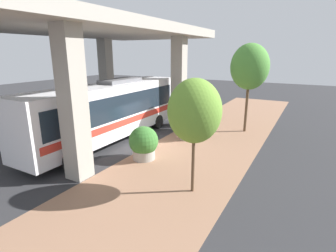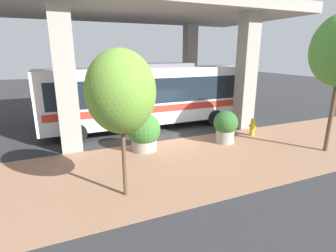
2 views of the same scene
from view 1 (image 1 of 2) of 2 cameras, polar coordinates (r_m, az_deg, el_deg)
ground_plane at (r=15.91m, az=-4.17°, el=-4.32°), size 80.00×80.00×0.00m
sidewalk_strip at (r=14.58m, az=5.82°, el=-6.23°), size 6.00×40.00×0.02m
overpass at (r=17.50m, az=-16.21°, el=17.76°), size 9.40×17.88×7.17m
bus at (r=16.63m, az=-12.64°, el=3.63°), size 2.54×12.14×3.82m
fire_hydrant at (r=18.88m, az=5.82°, el=0.46°), size 0.51×0.25×0.99m
planter_front at (r=13.71m, az=-5.33°, el=-3.76°), size 1.54×1.54×1.78m
planter_middle at (r=16.82m, az=4.25°, el=-0.07°), size 1.21×1.21×1.66m
street_tree_near at (r=9.81m, az=5.80°, el=3.23°), size 2.04×2.04×4.56m
street_tree_far at (r=18.78m, az=17.37°, el=12.17°), size 2.55×2.55×6.06m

